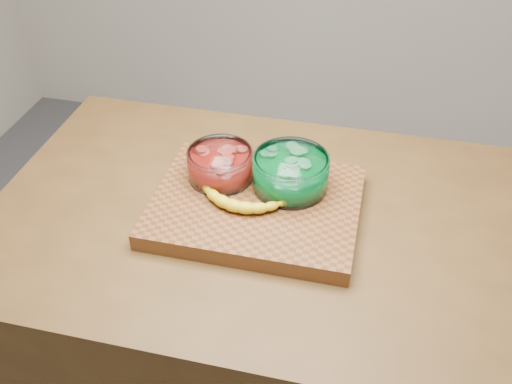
# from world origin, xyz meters

# --- Properties ---
(counter) EXTENTS (1.20, 0.80, 0.90)m
(counter) POSITION_xyz_m (0.00, 0.00, 0.45)
(counter) COLOR #503418
(counter) RESTS_ON ground
(cutting_board) EXTENTS (0.45, 0.35, 0.04)m
(cutting_board) POSITION_xyz_m (0.00, 0.00, 0.92)
(cutting_board) COLOR brown
(cutting_board) RESTS_ON counter
(bowl_red) EXTENTS (0.15, 0.15, 0.07)m
(bowl_red) POSITION_xyz_m (-0.10, 0.06, 0.97)
(bowl_red) COLOR white
(bowl_red) RESTS_ON cutting_board
(bowl_green) EXTENTS (0.17, 0.17, 0.08)m
(bowl_green) POSITION_xyz_m (0.06, 0.06, 0.98)
(bowl_green) COLOR white
(bowl_green) RESTS_ON cutting_board
(banana) EXTENTS (0.23, 0.12, 0.03)m
(banana) POSITION_xyz_m (-0.03, -0.02, 0.96)
(banana) COLOR gold
(banana) RESTS_ON cutting_board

